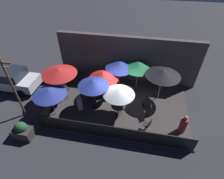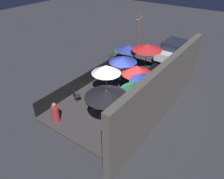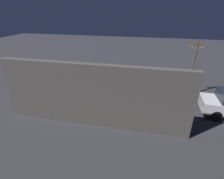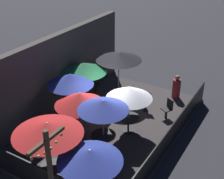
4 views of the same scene
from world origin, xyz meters
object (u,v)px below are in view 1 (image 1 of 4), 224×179
object	(u,v)px
dining_table_0	(118,107)
patio_chair_0	(145,101)
patio_umbrella_6	(49,92)
patio_chair_4	(154,82)
patron_0	(80,103)
patio_umbrella_0	(119,91)
patio_umbrella_7	(120,65)
light_post	(13,87)
patio_umbrella_1	(93,83)
patio_chair_3	(147,125)
dining_table_2	(64,91)
patio_umbrella_5	(103,75)
parked_car_0	(10,79)
patio_umbrella_4	(163,73)
patio_chair_2	(148,110)
dining_table_1	(95,101)
patron_1	(183,125)
planter_box	(23,131)
patio_chair_1	(93,78)
patio_umbrella_2	(59,71)
patio_umbrella_3	(138,65)

from	to	relation	value
dining_table_0	patio_chair_0	distance (m)	1.86
patio_umbrella_6	patio_chair_4	distance (m)	7.37
patio_umbrella_6	dining_table_0	xyz separation A→B (m)	(3.93, 0.80, -1.28)
patio_chair_4	patron_0	distance (m)	5.68
patio_umbrella_0	patio_umbrella_7	size ratio (longest dim) A/B	0.97
patio_chair_0	light_post	bearing A→B (deg)	-14.37
dining_table_0	light_post	xyz separation A→B (m)	(-5.89, -1.13, 1.63)
patio_umbrella_1	patio_chair_0	bearing A→B (deg)	12.20
dining_table_0	patio_chair_3	size ratio (longest dim) A/B	1.02
patio_umbrella_0	dining_table_2	bearing A→B (deg)	169.19
patio_umbrella_5	parked_car_0	world-z (taller)	patio_umbrella_5
light_post	patio_chair_3	bearing A→B (deg)	0.87
patio_umbrella_4	patio_umbrella_5	world-z (taller)	patio_umbrella_4
patio_chair_2	patio_chair_4	world-z (taller)	patio_chair_2
patio_umbrella_0	parked_car_0	world-z (taller)	patio_umbrella_0
dining_table_1	patio_chair_2	world-z (taller)	patio_chair_2
patron_1	patio_chair_4	bearing A→B (deg)	31.19
patio_umbrella_4	patio_umbrella_7	bearing A→B (deg)	165.88
patio_umbrella_0	patio_chair_3	bearing A→B (deg)	-28.91
planter_box	parked_car_0	world-z (taller)	parked_car_0
patio_chair_0	patron_0	distance (m)	4.25
dining_table_1	patio_chair_1	world-z (taller)	patio_chair_1
patio_chair_3	patron_0	xyz separation A→B (m)	(-4.34, 0.92, 0.03)
patio_umbrella_0	patio_umbrella_7	bearing A→B (deg)	98.12
dining_table_1	patio_chair_3	world-z (taller)	patio_chair_3
patio_chair_3	dining_table_0	bearing A→B (deg)	-0.00
dining_table_2	dining_table_1	bearing A→B (deg)	-12.60
patio_chair_2	planter_box	bearing A→B (deg)	19.14
patio_umbrella_7	patio_umbrella_1	bearing A→B (deg)	-116.68
patio_umbrella_4	dining_table_0	distance (m)	3.53
patio_umbrella_7	patron_0	bearing A→B (deg)	-128.03
patio_umbrella_2	patron_1	xyz separation A→B (m)	(7.75, -1.43, -1.70)
patio_chair_2	parked_car_0	distance (m)	10.20
patio_umbrella_0	patio_umbrella_2	world-z (taller)	patio_umbrella_2
patio_chair_4	patron_1	bearing A→B (deg)	58.51
patio_umbrella_3	patio_umbrella_5	distance (m)	2.55
patio_umbrella_5	dining_table_0	bearing A→B (deg)	-49.55
patio_umbrella_3	dining_table_2	bearing A→B (deg)	-156.75
dining_table_1	planter_box	bearing A→B (deg)	-139.92
patio_umbrella_5	patio_chair_0	bearing A→B (deg)	-11.27
patio_umbrella_2	patio_chair_3	size ratio (longest dim) A/B	2.69
patio_umbrella_0	patio_chair_2	bearing A→B (deg)	2.56
patron_0	patio_umbrella_2	bearing A→B (deg)	70.72
patio_umbrella_4	patron_0	xyz separation A→B (m)	(-5.02, -2.00, -1.62)
patio_chair_4	patio_umbrella_4	bearing A→B (deg)	50.36
dining_table_1	patio_chair_1	bearing A→B (deg)	107.89
patio_umbrella_4	dining_table_1	distance (m)	4.70
patron_1	patio_umbrella_1	bearing A→B (deg)	88.40
patio_umbrella_2	patio_chair_0	bearing A→B (deg)	1.72
parked_car_0	patio_umbrella_7	bearing A→B (deg)	11.01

